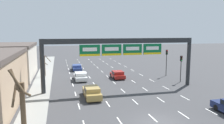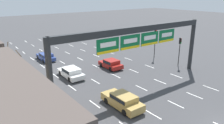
% 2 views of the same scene
% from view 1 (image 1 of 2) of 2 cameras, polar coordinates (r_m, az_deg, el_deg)
% --- Properties ---
extents(ground_plane, '(220.00, 220.00, 0.00)m').
position_cam_1_polar(ground_plane, '(21.19, 11.75, -15.13)').
color(ground_plane, '#3D3D3F').
extents(lane_dashes, '(13.32, 67.00, 0.01)m').
position_cam_1_polar(lane_dashes, '(33.22, 1.62, -6.36)').
color(lane_dashes, white).
rests_on(lane_dashes, ground_plane).
extents(sign_gantry, '(21.97, 0.70, 7.29)m').
position_cam_1_polar(sign_gantry, '(30.62, 2.53, 3.41)').
color(sign_gantry, '#232628').
rests_on(sign_gantry, ground_plane).
extents(car_red, '(1.95, 3.94, 1.32)m').
position_cam_1_polar(car_red, '(38.60, 1.47, -3.25)').
color(car_red, maroon).
rests_on(car_red, ground_plane).
extents(car_white, '(1.97, 4.64, 1.36)m').
position_cam_1_polar(car_white, '(37.56, -8.27, -3.61)').
color(car_white, silver).
rests_on(car_white, ground_plane).
extents(car_gold, '(1.89, 4.78, 1.44)m').
position_cam_1_polar(car_gold, '(27.63, -5.29, -7.75)').
color(car_gold, '#A88947').
rests_on(car_gold, ground_plane).
extents(car_blue, '(1.92, 4.40, 1.22)m').
position_cam_1_polar(car_blue, '(47.09, -9.19, -1.34)').
color(car_blue, navy).
rests_on(car_blue, ground_plane).
extents(traffic_light_near_gantry, '(0.30, 0.35, 4.35)m').
position_cam_1_polar(traffic_light_near_gantry, '(37.06, 17.62, -0.32)').
color(traffic_light_near_gantry, black).
rests_on(traffic_light_near_gantry, ground_plane).
extents(traffic_light_mid_block, '(0.30, 0.35, 4.89)m').
position_cam_1_polar(traffic_light_mid_block, '(41.52, 14.08, 1.19)').
color(traffic_light_mid_block, black).
rests_on(traffic_light_mid_block, ground_plane).
extents(tree_bare_closest, '(1.66, 1.68, 5.29)m').
position_cam_1_polar(tree_bare_closest, '(18.87, -22.59, -9.78)').
color(tree_bare_closest, brown).
rests_on(tree_bare_closest, sidewalk_left).
extents(tree_bare_second, '(2.00, 1.77, 4.69)m').
position_cam_1_polar(tree_bare_second, '(41.52, -17.18, -0.55)').
color(tree_bare_second, brown).
rests_on(tree_bare_second, sidewalk_left).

